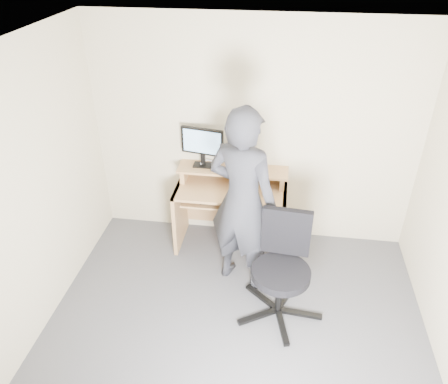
% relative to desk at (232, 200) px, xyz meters
% --- Properties ---
extents(ground, '(3.50, 3.50, 0.00)m').
position_rel_desk_xyz_m(ground, '(0.20, -1.53, -0.55)').
color(ground, '#4D4D52').
rests_on(ground, ground).
extents(back_wall, '(3.50, 0.02, 2.50)m').
position_rel_desk_xyz_m(back_wall, '(0.20, 0.22, 0.70)').
color(back_wall, '#BDAF96').
rests_on(back_wall, ground).
extents(ceiling, '(3.50, 3.50, 0.02)m').
position_rel_desk_xyz_m(ceiling, '(0.20, -1.53, 1.95)').
color(ceiling, white).
rests_on(ceiling, back_wall).
extents(desk, '(1.20, 0.60, 0.91)m').
position_rel_desk_xyz_m(desk, '(0.00, 0.00, 0.00)').
color(desk, tan).
rests_on(desk, ground).
extents(monitor, '(0.47, 0.13, 0.45)m').
position_rel_desk_xyz_m(monitor, '(-0.34, 0.09, 0.63)').
color(monitor, black).
rests_on(monitor, desk).
extents(external_drive, '(0.11, 0.15, 0.20)m').
position_rel_desk_xyz_m(external_drive, '(0.03, 0.08, 0.46)').
color(external_drive, black).
rests_on(external_drive, desk).
extents(travel_mug, '(0.09, 0.09, 0.18)m').
position_rel_desk_xyz_m(travel_mug, '(0.14, 0.08, 0.45)').
color(travel_mug, '#B9B9BE').
rests_on(travel_mug, desk).
extents(smartphone, '(0.08, 0.14, 0.01)m').
position_rel_desk_xyz_m(smartphone, '(0.16, 0.02, 0.37)').
color(smartphone, black).
rests_on(smartphone, desk).
extents(charger, '(0.05, 0.04, 0.03)m').
position_rel_desk_xyz_m(charger, '(-0.21, -0.00, 0.38)').
color(charger, black).
rests_on(charger, desk).
extents(headphones, '(0.19, 0.19, 0.06)m').
position_rel_desk_xyz_m(headphones, '(-0.29, 0.12, 0.37)').
color(headphones, silver).
rests_on(headphones, desk).
extents(keyboard, '(0.48, 0.24, 0.03)m').
position_rel_desk_xyz_m(keyboard, '(-0.09, -0.17, 0.12)').
color(keyboard, black).
rests_on(keyboard, desk).
extents(mouse, '(0.11, 0.08, 0.04)m').
position_rel_desk_xyz_m(mouse, '(0.39, -0.18, 0.22)').
color(mouse, black).
rests_on(mouse, desk).
extents(office_chair, '(0.79, 0.81, 1.02)m').
position_rel_desk_xyz_m(office_chair, '(0.59, -0.99, 0.01)').
color(office_chair, black).
rests_on(office_chair, ground).
extents(person, '(0.82, 0.69, 1.91)m').
position_rel_desk_xyz_m(person, '(0.18, -0.63, 0.41)').
color(person, black).
rests_on(person, ground).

